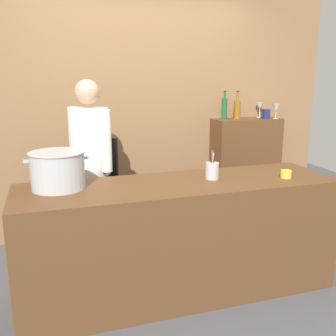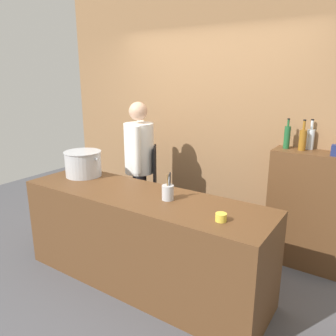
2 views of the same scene
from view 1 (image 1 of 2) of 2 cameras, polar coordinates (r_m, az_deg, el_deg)
name	(u,v)px [view 1 (image 1 of 2)]	position (r m, az deg, el deg)	size (l,w,h in m)	color
ground_plane	(179,290)	(3.26, 1.65, -17.62)	(8.00, 8.00, 0.00)	#4C4C51
brick_back_panel	(136,94)	(4.14, -4.77, 10.89)	(4.40, 0.10, 3.00)	olive
prep_counter	(179,238)	(3.05, 1.71, -10.36)	(2.43, 0.70, 0.90)	brown
bar_cabinet	(244,172)	(4.51, 11.31, -0.53)	(0.76, 0.32, 1.22)	brown
chef	(91,160)	(3.44, -11.41, 1.16)	(0.41, 0.46, 1.66)	black
stockpot_large	(58,170)	(2.83, -16.07, -0.32)	(0.45, 0.39, 0.27)	#B7BABF
utensil_crock	(212,170)	(3.01, 6.58, -0.33)	(0.10, 0.10, 0.25)	#B7BABF
butter_jar	(286,174)	(3.17, 17.14, -0.86)	(0.09, 0.09, 0.06)	yellow
wine_bottle_amber	(237,109)	(4.35, 10.27, 8.65)	(0.07, 0.07, 0.31)	#8C5919
wine_bottle_clear	(237,108)	(4.46, 10.26, 8.75)	(0.07, 0.07, 0.30)	silver
wine_bottle_green	(224,108)	(4.29, 8.38, 8.78)	(0.06, 0.06, 0.31)	#1E592D
wine_glass_short	(276,108)	(4.48, 15.78, 8.57)	(0.08, 0.08, 0.16)	silver
wine_glass_wide	(260,107)	(4.56, 13.48, 8.88)	(0.08, 0.08, 0.17)	silver
spice_tin_navy	(266,114)	(4.44, 14.33, 7.79)	(0.07, 0.07, 0.11)	navy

